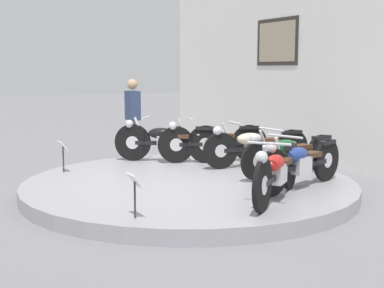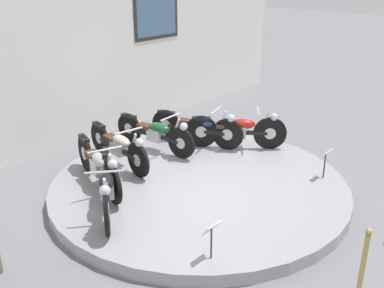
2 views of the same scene
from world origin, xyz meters
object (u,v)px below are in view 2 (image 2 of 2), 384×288
at_px(motorcycle_green, 156,132).
at_px(info_placard_front_centre, 325,158).
at_px(motorcycle_black, 107,185).
at_px(motorcycle_cream, 119,146).
at_px(stanchion_post_left_of_entry, 360,281).
at_px(motorcycle_silver, 99,164).
at_px(info_placard_front_left, 211,233).
at_px(motorcycle_blue, 198,127).
at_px(motorcycle_red, 238,129).

xyz_separation_m(motorcycle_green, info_placard_front_centre, (1.06, -3.02, -0.00)).
bearing_deg(motorcycle_black, motorcycle_cream, 44.05).
height_order(motorcycle_black, stanchion_post_left_of_entry, stanchion_post_left_of_entry).
bearing_deg(motorcycle_silver, info_placard_front_left, -96.26).
height_order(motorcycle_cream, motorcycle_blue, motorcycle_blue).
xyz_separation_m(motorcycle_blue, info_placard_front_left, (-2.75, -2.61, -0.02)).
bearing_deg(motorcycle_cream, motorcycle_silver, -151.56).
distance_m(info_placard_front_left, info_placard_front_centre, 3.03).
xyz_separation_m(motorcycle_black, motorcycle_silver, (0.38, 0.70, -0.01)).
distance_m(motorcycle_cream, info_placard_front_centre, 3.61).
bearing_deg(info_placard_front_centre, motorcycle_black, 148.64).
relative_size(motorcycle_black, motorcycle_red, 1.00).
bearing_deg(stanchion_post_left_of_entry, motorcycle_silver, 94.68).
height_order(motorcycle_black, info_placard_front_centre, motorcycle_black).
bearing_deg(motorcycle_cream, motorcycle_black, -135.95).
bearing_deg(info_placard_front_centre, motorcycle_green, 109.30).
distance_m(motorcycle_black, info_placard_front_left, 1.91).
height_order(motorcycle_cream, motorcycle_red, motorcycle_red).
relative_size(motorcycle_green, motorcycle_blue, 1.02).
distance_m(motorcycle_black, info_placard_front_centre, 3.67).
bearing_deg(info_placard_front_left, motorcycle_green, 56.83).
bearing_deg(motorcycle_green, motorcycle_red, -43.98).
height_order(motorcycle_green, stanchion_post_left_of_entry, stanchion_post_left_of_entry).
height_order(motorcycle_green, info_placard_front_left, motorcycle_green).
distance_m(motorcycle_green, info_placard_front_centre, 3.20).
xyz_separation_m(motorcycle_black, motorcycle_red, (3.23, -0.00, -0.01)).
relative_size(motorcycle_green, motorcycle_red, 1.21).
bearing_deg(motorcycle_black, motorcycle_green, 28.26).
xyz_separation_m(motorcycle_blue, stanchion_post_left_of_entry, (-2.12, -4.24, -0.24)).
relative_size(motorcycle_silver, motorcycle_cream, 0.99).
height_order(motorcycle_silver, info_placard_front_centre, motorcycle_silver).
bearing_deg(motorcycle_red, motorcycle_blue, 118.79).
distance_m(motorcycle_cream, info_placard_front_left, 3.20).
bearing_deg(motorcycle_cream, motorcycle_red, -28.27).
distance_m(motorcycle_black, motorcycle_red, 3.23).
distance_m(motorcycle_green, stanchion_post_left_of_entry, 4.85).
height_order(motorcycle_silver, motorcycle_green, motorcycle_silver).
distance_m(motorcycle_silver, info_placard_front_centre, 3.79).
distance_m(motorcycle_red, stanchion_post_left_of_entry, 4.34).
bearing_deg(stanchion_post_left_of_entry, motorcycle_red, 54.77).
bearing_deg(motorcycle_black, motorcycle_red, -0.03).
relative_size(motorcycle_green, stanchion_post_left_of_entry, 1.91).
distance_m(motorcycle_silver, motorcycle_blue, 2.46).
xyz_separation_m(info_placard_front_left, stanchion_post_left_of_entry, (0.63, -1.63, -0.22)).
height_order(motorcycle_blue, stanchion_post_left_of_entry, stanchion_post_left_of_entry).
bearing_deg(info_placard_front_centre, stanchion_post_left_of_entry, -145.80).
bearing_deg(motorcycle_green, info_placard_front_left, -123.17).
bearing_deg(motorcycle_black, info_placard_front_left, -87.08).
bearing_deg(motorcycle_silver, motorcycle_blue, -0.04).
relative_size(motorcycle_black, motorcycle_cream, 0.83).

